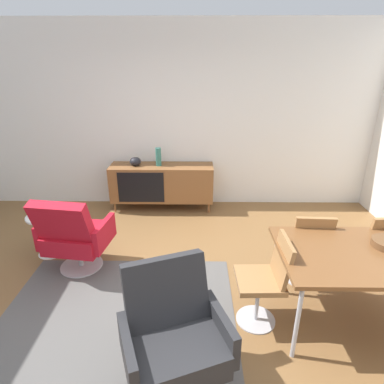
% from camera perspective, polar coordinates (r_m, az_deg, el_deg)
% --- Properties ---
extents(ground_plane, '(8.32, 8.32, 0.00)m').
position_cam_1_polar(ground_plane, '(3.34, -6.40, -19.82)').
color(ground_plane, brown).
extents(wall_back, '(6.80, 0.12, 2.80)m').
position_cam_1_polar(wall_back, '(5.13, -3.64, 12.98)').
color(wall_back, white).
rests_on(wall_back, ground_plane).
extents(sideboard, '(1.60, 0.45, 0.72)m').
position_cam_1_polar(sideboard, '(5.11, -5.36, 1.69)').
color(sideboard, brown).
rests_on(sideboard, ground_plane).
extents(vase_cobalt, '(0.09, 0.09, 0.28)m').
position_cam_1_polar(vase_cobalt, '(4.98, -5.97, 6.23)').
color(vase_cobalt, '#337266').
rests_on(vase_cobalt, sideboard).
extents(vase_sculptural_dark, '(0.17, 0.17, 0.13)m').
position_cam_1_polar(vase_sculptural_dark, '(5.05, -10.01, 5.36)').
color(vase_sculptural_dark, black).
rests_on(vase_sculptural_dark, sideboard).
extents(dining_table, '(1.60, 0.90, 0.74)m').
position_cam_1_polar(dining_table, '(3.16, 29.63, -9.98)').
color(dining_table, brown).
rests_on(dining_table, ground_plane).
extents(dining_chair_back_left, '(0.42, 0.44, 0.86)m').
position_cam_1_polar(dining_chair_back_left, '(3.57, 19.80, -8.78)').
color(dining_chair_back_left, '#9E7042').
rests_on(dining_chair_back_left, ground_plane).
extents(dining_chair_back_right, '(0.42, 0.45, 0.86)m').
position_cam_1_polar(dining_chair_back_right, '(3.85, 29.88, -8.17)').
color(dining_chair_back_right, '#9E7042').
rests_on(dining_chair_back_right, ground_plane).
extents(dining_chair_near_window, '(0.43, 0.41, 0.86)m').
position_cam_1_polar(dining_chair_near_window, '(2.98, 13.07, -14.67)').
color(dining_chair_near_window, '#9E7042').
rests_on(dining_chair_near_window, ground_plane).
extents(lounge_chair_red, '(0.78, 0.73, 0.95)m').
position_cam_1_polar(lounge_chair_red, '(3.78, -20.27, -7.00)').
color(lounge_chair_red, red).
rests_on(lounge_chair_red, ground_plane).
extents(armchair_black_shell, '(0.85, 0.82, 0.95)m').
position_cam_1_polar(armchair_black_shell, '(2.46, -3.30, -23.59)').
color(armchair_black_shell, '#262628').
rests_on(armchair_black_shell, ground_plane).
extents(side_table_round, '(0.44, 0.44, 0.52)m').
position_cam_1_polar(side_table_round, '(4.30, -24.21, -6.16)').
color(side_table_round, white).
rests_on(side_table_round, ground_plane).
extents(fruit_bowl, '(0.20, 0.20, 0.11)m').
position_cam_1_polar(fruit_bowl, '(4.20, -24.72, -3.26)').
color(fruit_bowl, '#262628').
rests_on(fruit_bowl, side_table_round).
extents(area_rug, '(2.20, 1.70, 0.01)m').
position_cam_1_polar(area_rug, '(3.35, -12.84, -20.10)').
color(area_rug, '#595654').
rests_on(area_rug, ground_plane).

